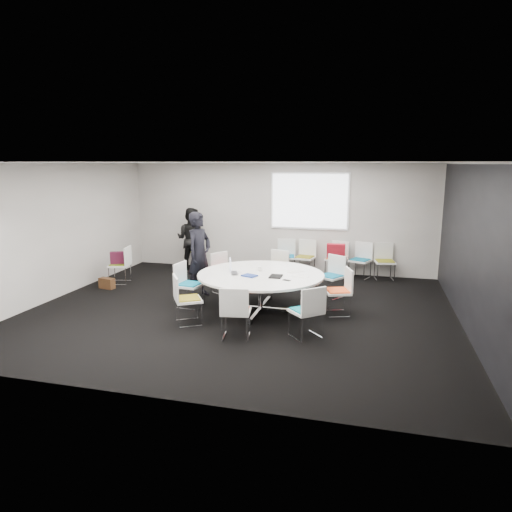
% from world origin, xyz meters
% --- Properties ---
extents(room_shell, '(8.08, 7.08, 2.88)m').
position_xyz_m(room_shell, '(0.09, 0.00, 1.40)').
color(room_shell, black).
rests_on(room_shell, ground).
extents(conference_table, '(2.40, 2.40, 0.73)m').
position_xyz_m(conference_table, '(0.38, 0.08, 0.56)').
color(conference_table, silver).
rests_on(conference_table, ground).
extents(projection_screen, '(1.90, 0.03, 1.35)m').
position_xyz_m(projection_screen, '(0.80, 3.46, 1.85)').
color(projection_screen, white).
rests_on(projection_screen, room_shell).
extents(chair_ring_a, '(0.58, 0.58, 0.88)m').
position_xyz_m(chair_ring_a, '(1.83, 0.21, 0.28)').
color(chair_ring_a, silver).
rests_on(chair_ring_a, ground).
extents(chair_ring_b, '(0.63, 0.62, 0.88)m').
position_xyz_m(chair_ring_b, '(1.59, 1.33, 0.28)').
color(chair_ring_b, silver).
rests_on(chair_ring_b, ground).
extents(chair_ring_c, '(0.58, 0.57, 0.88)m').
position_xyz_m(chair_ring_c, '(0.34, 1.57, 0.28)').
color(chair_ring_c, silver).
rests_on(chair_ring_c, ground).
extents(chair_ring_d, '(0.63, 0.63, 0.88)m').
position_xyz_m(chair_ring_d, '(-0.68, 1.06, 0.28)').
color(chair_ring_d, silver).
rests_on(chair_ring_d, ground).
extents(chair_ring_e, '(0.50, 0.51, 0.88)m').
position_xyz_m(chair_ring_e, '(-1.04, -0.05, 0.28)').
color(chair_ring_e, silver).
rests_on(chair_ring_e, ground).
extents(chair_ring_f, '(0.62, 0.63, 0.88)m').
position_xyz_m(chair_ring_f, '(-0.69, -0.97, 0.28)').
color(chair_ring_f, silver).
rests_on(chair_ring_f, ground).
extents(chair_ring_g, '(0.53, 0.52, 0.88)m').
position_xyz_m(chair_ring_g, '(0.33, -1.40, 0.28)').
color(chair_ring_g, silver).
rests_on(chair_ring_g, ground).
extents(chair_ring_h, '(0.64, 0.64, 0.88)m').
position_xyz_m(chair_ring_h, '(1.43, -1.09, 0.28)').
color(chair_ring_h, silver).
rests_on(chair_ring_h, ground).
extents(chair_back_a, '(0.53, 0.52, 0.88)m').
position_xyz_m(chair_back_a, '(0.28, 3.14, 0.28)').
color(chair_back_a, silver).
rests_on(chair_back_a, ground).
extents(chair_back_b, '(0.53, 0.52, 0.88)m').
position_xyz_m(chair_back_b, '(0.76, 3.17, 0.28)').
color(chair_back_b, silver).
rests_on(chair_back_b, ground).
extents(chair_back_c, '(0.59, 0.58, 0.88)m').
position_xyz_m(chair_back_c, '(1.55, 3.16, 0.28)').
color(chair_back_c, silver).
rests_on(chair_back_c, ground).
extents(chair_back_d, '(0.59, 0.59, 0.88)m').
position_xyz_m(chair_back_d, '(2.13, 3.16, 0.28)').
color(chair_back_d, silver).
rests_on(chair_back_d, ground).
extents(chair_back_e, '(0.54, 0.53, 0.88)m').
position_xyz_m(chair_back_e, '(2.71, 3.16, 0.28)').
color(chair_back_e, silver).
rests_on(chair_back_e, ground).
extents(chair_spare_left, '(0.54, 0.54, 0.88)m').
position_xyz_m(chair_spare_left, '(-3.32, 1.22, 0.28)').
color(chair_spare_left, silver).
rests_on(chair_spare_left, ground).
extents(chair_person_back, '(0.58, 0.57, 0.88)m').
position_xyz_m(chair_person_back, '(-2.27, 3.16, 0.28)').
color(chair_person_back, silver).
rests_on(chair_person_back, ground).
extents(person_main, '(0.60, 0.76, 1.80)m').
position_xyz_m(person_main, '(-1.11, 0.70, 0.90)').
color(person_main, black).
rests_on(person_main, ground).
extents(person_back, '(0.82, 0.65, 1.65)m').
position_xyz_m(person_back, '(-2.26, 3.00, 0.83)').
color(person_back, black).
rests_on(person_back, ground).
extents(laptop, '(0.29, 0.35, 0.02)m').
position_xyz_m(laptop, '(-0.07, -0.04, 0.74)').
color(laptop, '#333338').
rests_on(laptop, conference_table).
extents(laptop_lid, '(0.12, 0.29, 0.22)m').
position_xyz_m(laptop_lid, '(-0.25, 0.16, 0.86)').
color(laptop_lid, silver).
rests_on(laptop_lid, conference_table).
extents(notebook_black, '(0.22, 0.30, 0.02)m').
position_xyz_m(notebook_black, '(0.71, -0.09, 0.74)').
color(notebook_black, black).
rests_on(notebook_black, conference_table).
extents(tablet_folio, '(0.32, 0.28, 0.03)m').
position_xyz_m(tablet_folio, '(0.23, -0.18, 0.74)').
color(tablet_folio, navy).
rests_on(tablet_folio, conference_table).
extents(papers_right, '(0.35, 0.37, 0.00)m').
position_xyz_m(papers_right, '(0.97, 0.41, 0.73)').
color(papers_right, silver).
rests_on(papers_right, conference_table).
extents(papers_front, '(0.33, 0.25, 0.00)m').
position_xyz_m(papers_front, '(1.15, 0.05, 0.73)').
color(papers_front, white).
rests_on(papers_front, conference_table).
extents(cup, '(0.08, 0.08, 0.09)m').
position_xyz_m(cup, '(0.30, 0.29, 0.78)').
color(cup, white).
rests_on(cup, conference_table).
extents(phone, '(0.16, 0.12, 0.01)m').
position_xyz_m(phone, '(0.95, -0.30, 0.73)').
color(phone, black).
rests_on(phone, conference_table).
extents(maroon_bag, '(0.42, 0.31, 0.28)m').
position_xyz_m(maroon_bag, '(-3.33, 1.21, 0.62)').
color(maroon_bag, '#4A132A').
rests_on(maroon_bag, chair_spare_left).
extents(brown_bag, '(0.38, 0.22, 0.24)m').
position_xyz_m(brown_bag, '(-3.38, 0.73, 0.12)').
color(brown_bag, '#412714').
rests_on(brown_bag, ground).
extents(red_jacket, '(0.44, 0.17, 0.36)m').
position_xyz_m(red_jacket, '(1.55, 2.94, 0.70)').
color(red_jacket, '#A51422').
rests_on(red_jacket, chair_back_c).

